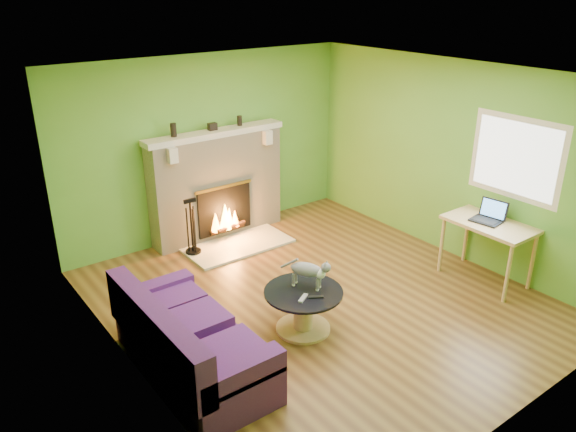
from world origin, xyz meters
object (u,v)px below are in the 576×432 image
(coffee_table, at_px, (303,307))
(desk, at_px, (489,230))
(sofa, at_px, (188,344))
(cat, at_px, (307,273))

(coffee_table, bearing_deg, desk, -11.26)
(sofa, bearing_deg, coffee_table, -4.34)
(coffee_table, xyz_separation_m, cat, (0.08, 0.05, 0.37))
(desk, bearing_deg, coffee_table, 168.74)
(sofa, height_order, cat, sofa)
(cat, bearing_deg, desk, -43.19)
(coffee_table, distance_m, desk, 2.57)
(cat, bearing_deg, coffee_table, -178.43)
(coffee_table, relative_size, desk, 0.80)
(coffee_table, bearing_deg, sofa, 175.66)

